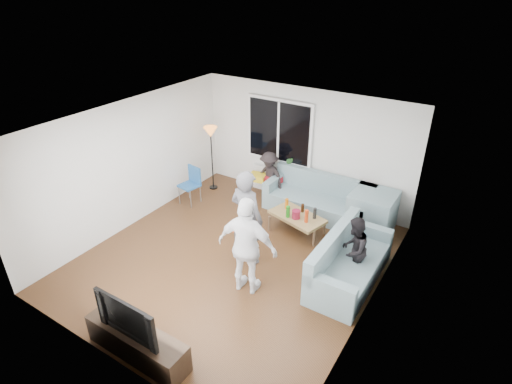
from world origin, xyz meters
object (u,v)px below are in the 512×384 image
Objects in this scene: side_chair at (189,186)px; television at (132,315)px; player_left at (247,218)px; floor_lamp at (212,159)px; player_right at (247,247)px; coffee_table at (297,224)px; tv_console at (137,343)px; spectator_right at (354,249)px; sofa_back_section at (318,197)px; sofa_right_section at (351,260)px; spectator_back at (269,176)px.

side_chair is 0.82× the size of television.
side_chair is 0.48× the size of player_left.
player_right reaches higher than floor_lamp.
tv_console reaches higher than coffee_table.
television is at bearing -31.53° from spectator_right.
sofa_back_section is 2.20× the size of television.
player_left is (-1.79, -0.46, 0.48)m from sofa_right_section.
sofa_back_section is 2.26m from player_left.
player_left reaches higher than coffee_table.
coffee_table is at bearing 83.48° from television.
television is at bearing 93.21° from player_left.
player_right is at bearing -48.62° from spectator_right.
player_left reaches higher than spectator_back.
sofa_back_section is at bearing 84.28° from television.
coffee_table is at bearing -94.77° from player_right.
television is at bearing -96.52° from coffee_table.
floor_lamp reaches higher than spectator_right.
player_left is at bearing -63.54° from player_right.
player_left is at bearing -73.79° from spectator_right.
tv_console is (-1.88, -3.06, -0.20)m from sofa_right_section.
spectator_back is at bearing -63.70° from player_left.
sofa_right_section is 0.18m from spectator_right.
side_chair is 0.54× the size of tv_console.
sofa_right_section is at bearing -0.54° from spectator_right.
player_left is at bearing -105.31° from coffee_table.
coffee_table is 2.65m from side_chair.
television is at bearing -71.48° from spectator_back.
tv_console is at bearing 66.74° from player_right.
spectator_back reaches higher than television.
television is (-0.48, -4.77, 0.32)m from sofa_back_section.
spectator_right is (1.79, 0.54, -0.31)m from player_left.
coffee_table is 1.05× the size of television.
floor_lamp is 1.32× the size of spectator_right.
sofa_back_section is 1.25m from spectator_back.
sofa_back_section is 2.88m from side_chair.
sofa_back_section is at bearing -94.90° from player_left.
player_left reaches higher than floor_lamp.
sofa_back_section reaches higher than tv_console.
player_right reaches higher than sofa_back_section.
television is at bearing -49.04° from side_chair.
spectator_right is at bearing -27.58° from coffee_table.
floor_lamp is at bearing 70.02° from sofa_right_section.
player_left is (-0.39, -2.18, 0.48)m from sofa_back_section.
player_left is 1.52× the size of spectator_right.
floor_lamp is 1.33× the size of spectator_back.
spectator_back is at bearing 99.00° from tv_console.
spectator_back reaches higher than coffee_table.
floor_lamp is at bearing -35.28° from player_left.
television reaches higher than side_chair.
player_left is 0.80m from player_right.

